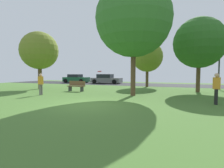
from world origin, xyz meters
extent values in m
plane|color=#47702D|center=(0.00, 0.00, 0.00)|extent=(44.00, 44.00, 0.00)
cube|color=#28282B|center=(0.00, 16.00, 0.00)|extent=(44.00, 6.40, 0.01)
cylinder|color=brown|center=(0.78, 12.25, 1.23)|extent=(0.32, 0.32, 2.46)
sphere|color=olive|center=(0.78, 12.25, 3.46)|extent=(3.48, 3.48, 3.48)
cylinder|color=brown|center=(1.19, 4.32, 1.78)|extent=(0.35, 0.35, 3.56)
sphere|color=#38702D|center=(1.19, 4.32, 5.40)|extent=(5.34, 5.34, 5.34)
cylinder|color=brown|center=(-8.75, 5.83, 1.33)|extent=(0.37, 0.37, 2.66)
sphere|color=olive|center=(-8.75, 5.83, 3.82)|extent=(3.70, 3.70, 3.70)
cylinder|color=brown|center=(5.73, 8.46, 1.41)|extent=(0.32, 0.32, 2.83)
sphere|color=#2D6023|center=(5.73, 8.46, 4.10)|extent=(4.18, 4.18, 4.18)
cylinder|color=black|center=(6.08, 2.34, 0.40)|extent=(0.14, 0.14, 0.80)
cylinder|color=black|center=(6.08, 2.50, 0.40)|extent=(0.14, 0.14, 0.80)
cube|color=orange|center=(6.08, 2.42, 1.10)|extent=(0.33, 0.23, 0.60)
sphere|color=tan|center=(6.08, 2.42, 1.51)|extent=(0.22, 0.22, 0.22)
cylinder|color=slate|center=(-5.18, 2.21, 0.39)|extent=(0.14, 0.14, 0.78)
cylinder|color=slate|center=(-5.17, 2.05, 0.39)|extent=(0.14, 0.14, 0.78)
cube|color=orange|center=(-5.17, 2.13, 1.07)|extent=(0.33, 0.23, 0.58)
sphere|color=tan|center=(-5.17, 2.13, 1.47)|extent=(0.21, 0.21, 0.21)
cylinder|color=#EA2D6B|center=(-0.47, 2.25, 1.71)|extent=(0.38, 0.38, 0.08)
cube|color=#195633|center=(-11.33, 16.37, 0.52)|extent=(4.10, 1.76, 0.74)
cube|color=black|center=(-11.53, 16.37, 1.12)|extent=(1.97, 1.54, 0.47)
cylinder|color=black|center=(-9.89, 17.25, 0.32)|extent=(0.64, 0.22, 0.64)
cylinder|color=black|center=(-9.89, 15.49, 0.32)|extent=(0.64, 0.22, 0.64)
cylinder|color=black|center=(-12.76, 17.25, 0.32)|extent=(0.64, 0.22, 0.64)
cylinder|color=black|center=(-12.76, 15.49, 0.32)|extent=(0.64, 0.22, 0.64)
cube|color=slate|center=(-6.00, 16.35, 0.49)|extent=(4.51, 1.82, 0.69)
cube|color=black|center=(-6.23, 16.35, 1.12)|extent=(2.17, 1.60, 0.56)
cylinder|color=black|center=(-4.43, 17.26, 0.32)|extent=(0.64, 0.22, 0.64)
cylinder|color=black|center=(-4.43, 15.45, 0.32)|extent=(0.64, 0.22, 0.64)
cylinder|color=black|center=(-7.58, 17.26, 0.32)|extent=(0.64, 0.22, 0.64)
cylinder|color=black|center=(-7.58, 15.45, 0.32)|extent=(0.64, 0.22, 0.64)
cube|color=brown|center=(-4.17, 5.21, 0.45)|extent=(1.60, 0.44, 0.06)
cube|color=brown|center=(-4.17, 5.41, 0.70)|extent=(1.60, 0.06, 0.40)
cube|color=#333338|center=(-3.57, 5.21, 0.23)|extent=(0.10, 0.40, 0.45)
cube|color=#333338|center=(-4.77, 5.21, 0.23)|extent=(0.10, 0.40, 0.45)
cylinder|color=#2D2D33|center=(7.88, 12.20, 2.25)|extent=(0.14, 0.14, 4.50)
camera|label=1|loc=(4.35, -7.91, 1.66)|focal=28.19mm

